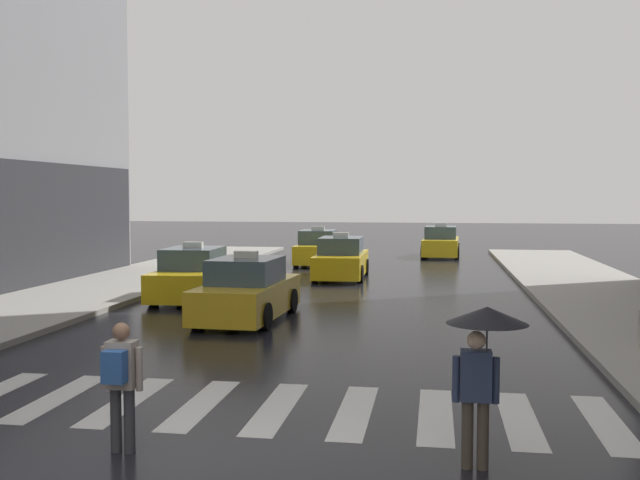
# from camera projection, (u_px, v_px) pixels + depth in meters

# --- Properties ---
(crosswalk_markings) EXTENTS (11.30, 2.80, 0.01)m
(crosswalk_markings) POSITION_uv_depth(u_px,v_px,m) (239.00, 406.00, 11.20)
(crosswalk_markings) COLOR silver
(crosswalk_markings) RESTS_ON ground
(taxi_lead) EXTENTS (2.07, 4.60, 1.80)m
(taxi_lead) POSITION_uv_depth(u_px,v_px,m) (247.00, 292.00, 18.99)
(taxi_lead) COLOR gold
(taxi_lead) RESTS_ON ground
(taxi_second) EXTENTS (2.08, 4.61, 1.80)m
(taxi_second) POSITION_uv_depth(u_px,v_px,m) (194.00, 276.00, 22.69)
(taxi_second) COLOR yellow
(taxi_second) RESTS_ON ground
(taxi_third) EXTENTS (2.00, 4.57, 1.80)m
(taxi_third) POSITION_uv_depth(u_px,v_px,m) (341.00, 260.00, 28.45)
(taxi_third) COLOR yellow
(taxi_third) RESTS_ON ground
(taxi_fourth) EXTENTS (2.05, 4.59, 1.80)m
(taxi_fourth) POSITION_uv_depth(u_px,v_px,m) (318.00, 249.00, 34.25)
(taxi_fourth) COLOR yellow
(taxi_fourth) RESTS_ON ground
(taxi_fifth) EXTENTS (2.06, 4.60, 1.80)m
(taxi_fifth) POSITION_uv_depth(u_px,v_px,m) (441.00, 243.00, 38.44)
(taxi_fifth) COLOR yellow
(taxi_fifth) RESTS_ON ground
(pedestrian_with_umbrella) EXTENTS (0.96, 0.96, 1.94)m
(pedestrian_with_umbrella) POSITION_uv_depth(u_px,v_px,m) (483.00, 342.00, 8.54)
(pedestrian_with_umbrella) COLOR #473D33
(pedestrian_with_umbrella) RESTS_ON ground
(pedestrian_with_backpack) EXTENTS (0.55, 0.43, 1.65)m
(pedestrian_with_backpack) POSITION_uv_depth(u_px,v_px,m) (121.00, 377.00, 9.11)
(pedestrian_with_backpack) COLOR #333338
(pedestrian_with_backpack) RESTS_ON ground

